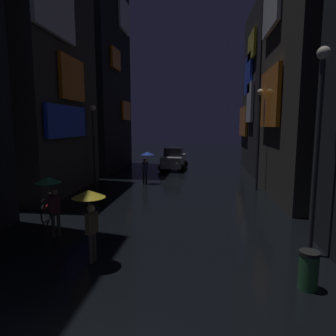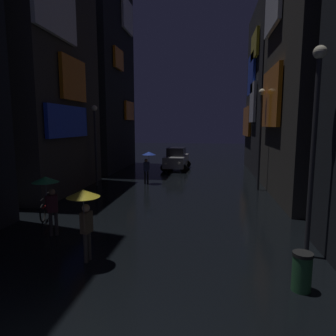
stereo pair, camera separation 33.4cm
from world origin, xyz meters
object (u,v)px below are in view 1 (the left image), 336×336
at_px(pedestrian_near_crossing_blue, 147,159).
at_px(car_distant, 174,159).
at_px(pedestrian_midstreet_left_yellow, 90,206).
at_px(bicycle_parked_at_storefront, 47,209).
at_px(pedestrian_foreground_left_green, 50,190).
at_px(streetlamp_right_near, 318,131).
at_px(streetlamp_left_far, 94,135).
at_px(trash_bin, 309,270).
at_px(streetlamp_right_far, 259,128).

distance_m(pedestrian_near_crossing_blue, car_distant, 6.75).
bearing_deg(pedestrian_midstreet_left_yellow, bicycle_parked_at_storefront, 131.80).
bearing_deg(bicycle_parked_at_storefront, pedestrian_foreground_left_green, -57.25).
xyz_separation_m(streetlamp_right_near, streetlamp_left_far, (-10.00, 9.09, -0.49)).
xyz_separation_m(pedestrian_midstreet_left_yellow, bicycle_parked_at_storefront, (-3.35, 3.75, -1.28)).
bearing_deg(streetlamp_right_near, pedestrian_foreground_left_green, 176.82).
xyz_separation_m(car_distant, trash_bin, (5.06, -18.74, -0.46)).
bearing_deg(streetlamp_left_far, pedestrian_foreground_left_green, -79.15).
relative_size(pedestrian_foreground_left_green, streetlamp_right_far, 0.36).
distance_m(pedestrian_foreground_left_green, pedestrian_midstreet_left_yellow, 2.75).
xyz_separation_m(car_distant, streetlamp_right_near, (5.76, -16.78, 2.77)).
bearing_deg(pedestrian_midstreet_left_yellow, car_distant, 88.43).
relative_size(pedestrian_foreground_left_green, pedestrian_near_crossing_blue, 1.00).
bearing_deg(car_distant, pedestrian_foreground_left_green, -99.02).
distance_m(streetlamp_right_far, streetlamp_left_far, 10.01).
height_order(streetlamp_right_far, trash_bin, streetlamp_right_far).
xyz_separation_m(car_distant, streetlamp_left_far, (-4.24, -7.68, 2.27)).
bearing_deg(pedestrian_midstreet_left_yellow, trash_bin, -6.51).
xyz_separation_m(pedestrian_midstreet_left_yellow, streetlamp_right_near, (6.25, 1.33, 2.02)).
xyz_separation_m(streetlamp_right_far, trash_bin, (-0.70, -11.16, -3.19)).
distance_m(pedestrian_midstreet_left_yellow, bicycle_parked_at_storefront, 5.19).
relative_size(streetlamp_right_near, streetlamp_right_far, 1.01).
bearing_deg(streetlamp_right_far, streetlamp_right_near, -90.00).
bearing_deg(bicycle_parked_at_storefront, streetlamp_left_far, 93.39).
distance_m(pedestrian_midstreet_left_yellow, streetlamp_left_far, 11.18).
bearing_deg(bicycle_parked_at_storefront, pedestrian_midstreet_left_yellow, -48.20).
distance_m(pedestrian_midstreet_left_yellow, car_distant, 18.13).
bearing_deg(streetlamp_left_far, car_distant, 61.10).
height_order(bicycle_parked_at_storefront, trash_bin, bicycle_parked_at_storefront).
bearing_deg(pedestrian_near_crossing_blue, streetlamp_right_near, -55.90).
distance_m(pedestrian_midstreet_left_yellow, trash_bin, 5.72).
relative_size(pedestrian_midstreet_left_yellow, streetlamp_left_far, 0.42).
xyz_separation_m(bicycle_parked_at_storefront, streetlamp_right_near, (9.60, -2.42, 3.30)).
distance_m(pedestrian_foreground_left_green, streetlamp_right_near, 8.60).
xyz_separation_m(pedestrian_near_crossing_blue, bicycle_parked_at_storefront, (-2.73, -7.74, -1.28)).
xyz_separation_m(pedestrian_near_crossing_blue, streetlamp_left_far, (-3.12, -1.07, 1.53)).
xyz_separation_m(bicycle_parked_at_storefront, streetlamp_right_far, (9.60, 6.78, 3.27)).
height_order(pedestrian_midstreet_left_yellow, streetlamp_left_far, streetlamp_left_far).
bearing_deg(streetlamp_left_far, streetlamp_right_near, -42.28).
height_order(pedestrian_near_crossing_blue, car_distant, pedestrian_near_crossing_blue).
distance_m(streetlamp_right_near, trash_bin, 3.84).
height_order(bicycle_parked_at_storefront, streetlamp_left_far, streetlamp_left_far).
height_order(pedestrian_near_crossing_blue, pedestrian_midstreet_left_yellow, same).
height_order(pedestrian_midstreet_left_yellow, trash_bin, pedestrian_midstreet_left_yellow).
relative_size(bicycle_parked_at_storefront, streetlamp_right_near, 0.30).
bearing_deg(streetlamp_right_far, trash_bin, -93.59).
xyz_separation_m(bicycle_parked_at_storefront, trash_bin, (8.90, -4.38, 0.08)).
distance_m(pedestrian_midstreet_left_yellow, streetlamp_right_near, 6.71).
relative_size(pedestrian_near_crossing_blue, streetlamp_right_near, 0.36).
height_order(car_distant, streetlamp_left_far, streetlamp_left_far).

